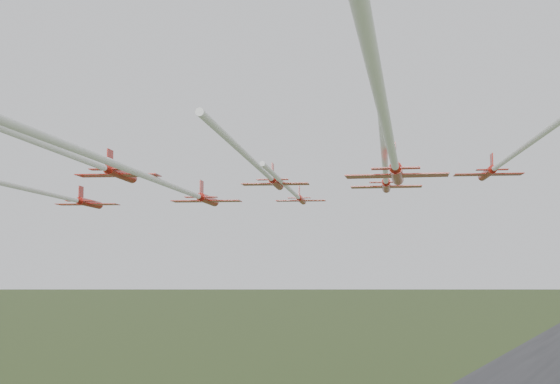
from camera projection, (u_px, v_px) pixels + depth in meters
The scene contains 9 objects.
runway at pixel (530, 371), 268.26m from camera, with size 38.00×900.00×0.04m, color #2C2C2F.
jet_lead at pixel (294, 193), 102.05m from camera, with size 20.73×45.82×2.40m.
jet_row2_left at pixel (174, 187), 82.47m from camera, with size 29.86×65.97×2.96m.
jet_row2_right at pixel (386, 173), 84.78m from camera, with size 24.04×57.87×2.96m.
jet_row3_left at pixel (39, 191), 75.14m from camera, with size 27.23×54.63×2.38m.
jet_row3_mid at pixel (265, 172), 77.20m from camera, with size 21.11×45.45×2.52m.
jet_row3_right at pixel (519, 151), 67.84m from camera, with size 26.72×61.29×2.44m.
jet_row4_left at pixel (83, 160), 64.78m from camera, with size 22.80×46.25×2.66m.
jet_row4_right at pixel (392, 152), 54.35m from camera, with size 22.30×58.49×2.96m.
Camera 1 is at (49.73, -85.62, 42.82)m, focal length 45.00 mm.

